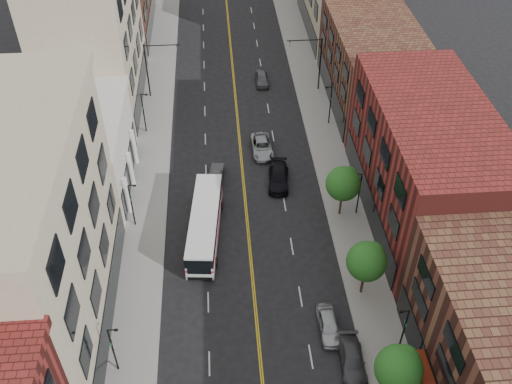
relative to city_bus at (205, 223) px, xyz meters
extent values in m
cube|color=gray|center=(-5.89, 12.96, -1.65)|extent=(4.00, 110.00, 0.15)
cube|color=gray|center=(14.11, 12.96, -1.65)|extent=(4.00, 110.00, 0.15)
cube|color=tan|center=(-12.89, -9.04, 7.27)|extent=(10.00, 22.00, 18.00)
cube|color=silver|center=(-12.89, 8.96, 2.27)|extent=(10.00, 14.00, 8.00)
cube|color=tan|center=(-12.89, 25.96, 7.27)|extent=(10.00, 20.00, 18.00)
cube|color=maroon|center=(21.11, 1.96, 4.27)|extent=(10.00, 22.00, 12.00)
cube|color=#502820|center=(21.11, 22.96, 3.27)|extent=(10.00, 20.00, 10.00)
sphere|color=#185317|center=(13.41, -18.04, 2.32)|extent=(3.40, 3.40, 3.40)
sphere|color=#185317|center=(13.91, -17.64, 2.83)|extent=(2.04, 2.04, 2.04)
cylinder|color=black|center=(13.41, -8.04, -0.33)|extent=(0.22, 0.22, 2.50)
sphere|color=#185317|center=(13.41, -8.04, 2.32)|extent=(3.40, 3.40, 3.40)
sphere|color=#185317|center=(13.91, -7.64, 2.83)|extent=(2.04, 2.04, 2.04)
cylinder|color=black|center=(13.41, 1.96, -0.33)|extent=(0.22, 0.22, 2.50)
sphere|color=#185317|center=(13.41, 1.96, 2.32)|extent=(3.40, 3.40, 3.40)
sphere|color=#185317|center=(13.91, 2.36, 2.83)|extent=(2.04, 2.04, 2.04)
cylinder|color=black|center=(-6.89, -14.04, 0.92)|extent=(0.14, 0.14, 5.00)
cylinder|color=black|center=(-6.54, -14.04, 3.42)|extent=(0.70, 0.10, 0.10)
cube|color=black|center=(-6.29, -14.04, 3.37)|extent=(0.28, 0.14, 0.14)
cube|color=#19592D|center=(-6.89, -14.04, 1.82)|extent=(0.04, 0.55, 0.35)
cylinder|color=black|center=(-6.89, 1.96, 0.92)|extent=(0.14, 0.14, 5.00)
cylinder|color=black|center=(-6.54, 1.96, 3.42)|extent=(0.70, 0.10, 0.10)
cube|color=black|center=(-6.29, 1.96, 3.37)|extent=(0.28, 0.14, 0.14)
cube|color=#19592D|center=(-6.89, 1.96, 1.82)|extent=(0.04, 0.55, 0.35)
cylinder|color=black|center=(-6.89, 17.96, 0.92)|extent=(0.14, 0.14, 5.00)
cylinder|color=black|center=(-6.54, 17.96, 3.42)|extent=(0.70, 0.10, 0.10)
cube|color=black|center=(-6.29, 17.96, 3.37)|extent=(0.28, 0.14, 0.14)
cube|color=#19592D|center=(-6.89, 17.96, 1.82)|extent=(0.04, 0.55, 0.35)
cylinder|color=black|center=(15.11, -14.04, 0.92)|extent=(0.14, 0.14, 5.00)
cylinder|color=black|center=(14.76, -14.04, 3.42)|extent=(0.70, 0.10, 0.10)
cube|color=black|center=(14.51, -14.04, 3.37)|extent=(0.28, 0.14, 0.14)
cube|color=#19592D|center=(15.11, -14.04, 1.82)|extent=(0.04, 0.55, 0.35)
cylinder|color=black|center=(15.11, 1.96, 0.92)|extent=(0.14, 0.14, 5.00)
cylinder|color=black|center=(14.76, 1.96, 3.42)|extent=(0.70, 0.10, 0.10)
cube|color=black|center=(14.51, 1.96, 3.37)|extent=(0.28, 0.14, 0.14)
cube|color=#19592D|center=(15.11, 1.96, 1.82)|extent=(0.04, 0.55, 0.35)
cylinder|color=black|center=(15.11, 17.96, 0.92)|extent=(0.14, 0.14, 5.00)
cylinder|color=black|center=(14.76, 17.96, 3.42)|extent=(0.70, 0.10, 0.10)
cube|color=black|center=(14.51, 17.96, 3.37)|extent=(0.28, 0.14, 0.14)
cube|color=#19592D|center=(15.11, 17.96, 1.82)|extent=(0.04, 0.55, 0.35)
cylinder|color=black|center=(-6.89, 25.96, 2.02)|extent=(0.18, 0.18, 7.20)
cylinder|color=black|center=(-4.69, 25.96, 5.42)|extent=(4.40, 0.12, 0.12)
imported|color=black|center=(-2.89, 25.96, 5.02)|extent=(0.15, 0.18, 0.90)
cylinder|color=black|center=(15.11, 25.96, 2.02)|extent=(0.18, 0.18, 7.20)
cylinder|color=black|center=(12.91, 25.96, 5.42)|extent=(4.40, 0.12, 0.12)
imported|color=black|center=(11.11, 25.96, 5.02)|extent=(0.15, 0.18, 0.90)
cube|color=silver|center=(0.00, 0.01, -0.15)|extent=(3.61, 11.68, 2.78)
cube|color=black|center=(0.00, 0.01, 0.52)|extent=(3.65, 11.72, 1.01)
cube|color=red|center=(0.00, 0.01, -0.43)|extent=(3.65, 11.72, 0.21)
cube|color=black|center=(-0.56, -5.73, 0.09)|extent=(2.10, 0.27, 1.53)
cylinder|color=black|center=(-1.63, -3.68, -1.27)|extent=(0.36, 0.94, 0.92)
cylinder|color=black|center=(0.88, -3.93, -1.27)|extent=(0.36, 0.94, 0.92)
cylinder|color=black|center=(-0.88, 3.95, -1.27)|extent=(0.36, 0.94, 0.92)
cylinder|color=black|center=(1.63, 3.70, -1.27)|extent=(0.36, 0.94, 0.92)
imported|color=#414145|center=(11.15, -14.98, -1.06)|extent=(2.06, 4.65, 1.33)
imported|color=#A9ACB1|center=(9.91, -11.72, -1.01)|extent=(1.71, 4.19, 1.42)
imported|color=#414245|center=(1.27, 8.52, -1.07)|extent=(1.83, 4.09, 1.30)
imported|color=black|center=(7.83, 7.33, -0.97)|extent=(2.68, 5.41, 1.51)
imported|color=#9B9EA2|center=(6.54, 13.03, -1.01)|extent=(2.61, 5.24, 1.43)
imported|color=#55565B|center=(7.84, 28.23, -1.03)|extent=(1.66, 4.12, 1.40)
camera|label=1|loc=(1.84, -38.96, 37.60)|focal=40.00mm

